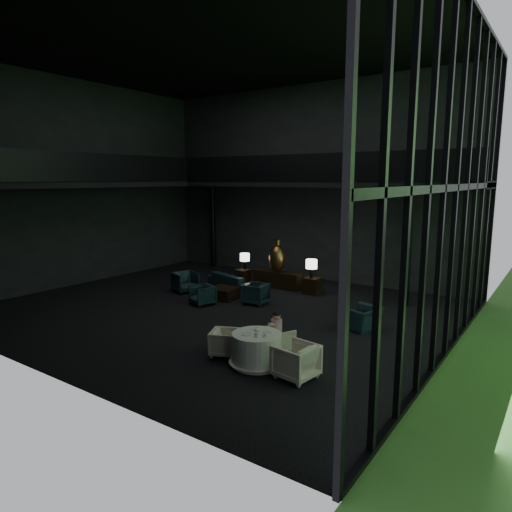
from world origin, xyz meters
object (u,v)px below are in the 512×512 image
Objects in this scene: table_lamp_right at (311,265)px; child at (277,323)px; dining_chair_east at (296,358)px; side_table_right at (313,286)px; lounge_armchair_west at (185,280)px; side_table_left at (243,276)px; window_armchair at (362,316)px; dining_table at (257,351)px; table_lamp_left at (245,258)px; dining_chair_west at (225,343)px; console at (277,280)px; dining_chair_north at (278,340)px; bronze_urn at (277,258)px; lounge_armchair_east at (255,293)px; sofa at (234,278)px; coffee_table at (224,293)px; lounge_armchair_south at (202,295)px.

table_lamp_right is 5.86m from child.
side_table_right is at bearing -146.33° from dining_chair_east.
side_table_left is at bearing 1.81° from lounge_armchair_west.
dining_chair_east is at bearing -99.21° from lounge_armchair_west.
window_armchair reaches higher than dining_table.
table_lamp_left reaches higher than dining_chair_west.
console is 6.75m from dining_chair_north.
bronze_urn is 1.60× the size of lounge_armchair_east.
sofa reaches higher than dining_chair_north.
dining_chair_east is 1.52× the size of child.
lounge_armchair_west is 0.70× the size of dining_table.
lounge_armchair_west is (-1.38, -1.19, -0.04)m from sofa.
sofa is 2.77× the size of coffee_table.
dining_chair_north is (3.61, -5.71, -0.01)m from console.
console is 1.60m from side_table_left.
dining_chair_north and dining_chair_west have the same top height.
table_lamp_right is 1.20× the size of child.
bronze_urn reaches higher than table_lamp_left.
table_lamp_left is at bearing -54.24° from sofa.
sofa reaches higher than dining_chair_east.
dining_chair_east is (5.77, -5.37, -0.05)m from sofa.
bronze_urn is 1.39× the size of coffee_table.
coffee_table is (-1.30, -0.09, -0.19)m from lounge_armchair_east.
dining_table is at bearing -61.33° from console.
lounge_armchair_east is at bearing -47.78° from table_lamp_left.
dining_table is 2.21× the size of child.
window_armchair is (3.02, -2.65, -0.72)m from table_lamp_right.
window_armchair is 1.51× the size of child.
bronze_urn reaches higher than side_table_right.
side_table_left is at bearing 111.38° from coffee_table.
dining_chair_east is (3.09, -6.64, 0.14)m from side_table_right.
table_lamp_left is 3.21m from table_lamp_right.
lounge_armchair_west is 6.85m from dining_chair_north.
table_lamp_right is at bearing -118.84° from window_armchair.
side_table_left is at bearing -176.45° from bronze_urn.
lounge_armchair_east is 5.17m from dining_table.
console is 2.29× the size of window_armchair.
dining_chair_north is (5.21, -5.63, 0.03)m from side_table_left.
dining_table is 0.96m from dining_chair_west.
coffee_table is at bearing -37.21° from child.
coffee_table is (0.95, -2.57, -0.81)m from table_lamp_left.
lounge_armchair_south is (1.70, -0.96, -0.10)m from lounge_armchair_west.
side_table_right is 0.69× the size of dining_chair_east.
table_lamp_left is 7.76m from child.
dining_chair_east is 1.45× the size of dining_chair_west.
table_lamp_right reaches higher than child.
table_lamp_right is (1.60, -0.20, 0.79)m from console.
side_table_left is 3.20m from side_table_right.
dining_chair_west is at bearing -57.27° from table_lamp_left.
table_lamp_left is at bearing 127.92° from dining_table.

